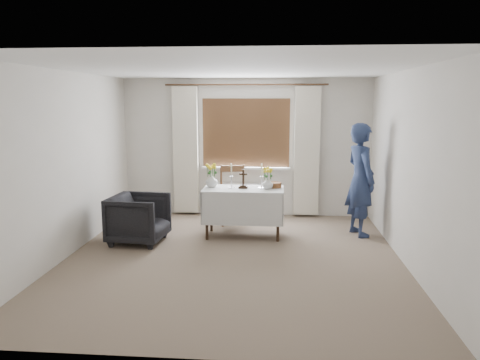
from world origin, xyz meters
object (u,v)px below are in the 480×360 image
object	(u,v)px
person	(361,180)
flower_vase_left	(212,181)
armchair	(139,219)
wooden_cross	(243,179)
altar_table	(243,212)
wooden_chair	(233,195)
flower_vase_right	(268,183)

from	to	relation	value
person	flower_vase_left	world-z (taller)	person
armchair	wooden_cross	world-z (taller)	wooden_cross
altar_table	wooden_chair	size ratio (longest dim) A/B	1.25
wooden_chair	flower_vase_right	bearing A→B (deg)	-62.37
altar_table	armchair	world-z (taller)	altar_table
person	flower_vase_right	distance (m)	1.46
wooden_chair	flower_vase_right	xyz separation A→B (m)	(0.60, -0.78, 0.35)
flower_vase_left	person	bearing A→B (deg)	4.00
armchair	flower_vase_left	bearing A→B (deg)	-57.70
wooden_cross	armchair	bearing A→B (deg)	-159.89
wooden_chair	flower_vase_right	distance (m)	1.05
altar_table	person	world-z (taller)	person
armchair	flower_vase_left	world-z (taller)	flower_vase_left
flower_vase_left	flower_vase_right	xyz separation A→B (m)	(0.88, -0.09, -0.01)
flower_vase_left	wooden_chair	bearing A→B (deg)	68.19
altar_table	armchair	xyz separation A→B (m)	(-1.53, -0.45, -0.02)
armchair	flower_vase_right	size ratio (longest dim) A/B	4.56
wooden_cross	flower_vase_left	distance (m)	0.51
flower_vase_left	flower_vase_right	world-z (taller)	flower_vase_left
altar_table	armchair	bearing A→B (deg)	-163.54
altar_table	person	distance (m)	1.90
wooden_chair	wooden_cross	size ratio (longest dim) A/B	3.35
wooden_chair	armchair	bearing A→B (deg)	-147.35
altar_table	armchair	size ratio (longest dim) A/B	1.55
armchair	person	xyz separation A→B (m)	(3.35, 0.69, 0.52)
wooden_chair	armchair	size ratio (longest dim) A/B	1.24
altar_table	person	size ratio (longest dim) A/B	0.70
person	flower_vase_right	size ratio (longest dim) A/B	10.08
altar_table	armchair	distance (m)	1.60
altar_table	flower_vase_right	distance (m)	0.60
flower_vase_left	flower_vase_right	bearing A→B (deg)	-5.80
altar_table	wooden_cross	bearing A→B (deg)	107.38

